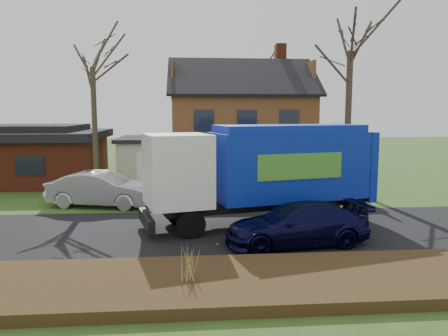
{
  "coord_description": "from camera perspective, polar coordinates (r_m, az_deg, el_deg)",
  "views": [
    {
      "loc": [
        -1.61,
        -16.05,
        4.53
      ],
      "look_at": [
        -0.04,
        2.5,
        2.13
      ],
      "focal_mm": 35.0,
      "sensor_mm": 36.0,
      "label": 1
    }
  ],
  "objects": [
    {
      "name": "grass_clump_mid",
      "position": [
        11.24,
        -4.52,
        -12.11
      ],
      "size": [
        0.35,
        0.29,
        0.98
      ],
      "color": "#9F8E46",
      "rests_on": "mulch_verge"
    },
    {
      "name": "tree_front_east",
      "position": [
        26.7,
        16.29,
        17.23
      ],
      "size": [
        4.09,
        4.09,
        11.37
      ],
      "color": "#413227",
      "rests_on": "ground"
    },
    {
      "name": "silver_sedan",
      "position": [
        21.77,
        -15.68,
        -2.68
      ],
      "size": [
        5.38,
        2.95,
        1.68
      ],
      "primitive_type": "imported",
      "rotation": [
        0.0,
        0.0,
        1.33
      ],
      "color": "#AAACB1",
      "rests_on": "ground"
    },
    {
      "name": "tree_front_west",
      "position": [
        24.93,
        -16.89,
        14.82
      ],
      "size": [
        3.23,
        3.23,
        9.59
      ],
      "color": "#3D3525",
      "rests_on": "ground"
    },
    {
      "name": "mulch_verge",
      "position": [
        11.72,
        3.54,
        -14.6
      ],
      "size": [
        80.0,
        3.5,
        0.3
      ],
      "primitive_type": "cube",
      "color": "black",
      "rests_on": "ground"
    },
    {
      "name": "ranch_house",
      "position": [
        30.98,
        -24.42,
        1.66
      ],
      "size": [
        9.8,
        8.2,
        3.7
      ],
      "color": "maroon",
      "rests_on": "ground"
    },
    {
      "name": "main_house",
      "position": [
        30.13,
        1.08,
        6.4
      ],
      "size": [
        12.95,
        8.95,
        9.26
      ],
      "color": "#BFB799",
      "rests_on": "ground"
    },
    {
      "name": "road",
      "position": [
        16.76,
        0.88,
        -8.3
      ],
      "size": [
        80.0,
        7.0,
        0.02
      ],
      "primitive_type": "cube",
      "color": "black",
      "rests_on": "ground"
    },
    {
      "name": "navy_wagon",
      "position": [
        15.21,
        9.48,
        -7.26
      ],
      "size": [
        5.16,
        2.62,
        1.44
      ],
      "primitive_type": "imported",
      "rotation": [
        0.0,
        0.0,
        -1.44
      ],
      "color": "black",
      "rests_on": "ground"
    },
    {
      "name": "ground",
      "position": [
        16.76,
        0.88,
        -8.33
      ],
      "size": [
        120.0,
        120.0,
        0.0
      ],
      "primitive_type": "plane",
      "color": "#324D19",
      "rests_on": "ground"
    },
    {
      "name": "tree_back",
      "position": [
        38.24,
        4.77,
        13.73
      ],
      "size": [
        3.33,
        3.33,
        10.55
      ],
      "color": "#3C3324",
      "rests_on": "ground"
    },
    {
      "name": "garbage_truck",
      "position": [
        17.57,
        5.61,
        0.06
      ],
      "size": [
        9.67,
        4.65,
        4.01
      ],
      "rotation": [
        0.0,
        0.0,
        0.24
      ],
      "color": "black",
      "rests_on": "ground"
    }
  ]
}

